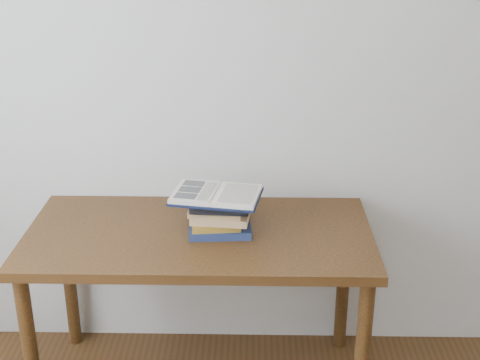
{
  "coord_description": "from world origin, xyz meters",
  "views": [
    {
      "loc": [
        0.17,
        -1.09,
        2.01
      ],
      "look_at": [
        0.12,
        1.35,
        1.01
      ],
      "focal_mm": 50.0,
      "sensor_mm": 36.0,
      "label": 1
    }
  ],
  "objects": [
    {
      "name": "room_shell",
      "position": [
        -0.08,
        0.01,
        1.63
      ],
      "size": [
        3.54,
        3.54,
        2.62
      ],
      "color": "beige",
      "rests_on": "ground"
    },
    {
      "name": "book_stack",
      "position": [
        0.04,
        1.37,
        0.84
      ],
      "size": [
        0.26,
        0.2,
        0.15
      ],
      "color": "#1A1F4E",
      "rests_on": "desk"
    },
    {
      "name": "desk",
      "position": [
        -0.05,
        1.38,
        0.67
      ],
      "size": [
        1.43,
        0.72,
        0.77
      ],
      "color": "#4F3413",
      "rests_on": "ground"
    },
    {
      "name": "open_book",
      "position": [
        0.03,
        1.39,
        0.93
      ],
      "size": [
        0.39,
        0.3,
        0.03
      ],
      "rotation": [
        0.0,
        0.0,
        -0.17
      ],
      "color": "black",
      "rests_on": "book_stack"
    }
  ]
}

